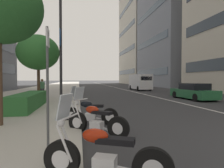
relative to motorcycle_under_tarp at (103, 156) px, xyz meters
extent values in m
cube|color=#B2ADA3|center=(29.97, 5.00, -0.37)|extent=(160.00, 9.37, 0.15)
cube|color=silver|center=(34.97, -6.92, -0.45)|extent=(110.00, 0.16, 0.01)
cylinder|color=black|center=(0.30, 0.69, -0.11)|extent=(0.38, 0.67, 0.67)
cylinder|color=silver|center=(0.30, 0.69, -0.11)|extent=(0.25, 0.36, 0.34)
cube|color=silver|center=(-0.02, -0.04, -0.13)|extent=(0.39, 0.45, 0.28)
cube|color=black|center=(-0.09, -0.20, 0.29)|extent=(0.46, 0.67, 0.10)
ellipsoid|color=#991E0A|center=(0.05, 0.12, 0.35)|extent=(0.40, 0.52, 0.24)
cylinder|color=silver|center=(0.20, 0.65, 0.19)|extent=(0.17, 0.31, 0.64)
cylinder|color=silver|center=(0.33, 0.59, 0.19)|extent=(0.17, 0.31, 0.64)
cylinder|color=silver|center=(0.23, 0.54, 0.65)|extent=(0.56, 0.27, 0.04)
sphere|color=silver|center=(0.31, 0.71, 0.53)|extent=(0.14, 0.14, 0.14)
cube|color=#B2BCC6|center=(0.27, 0.64, 0.83)|extent=(0.45, 0.29, 0.44)
cylinder|color=black|center=(3.15, 0.43, -0.11)|extent=(0.52, 0.60, 0.68)
cylinder|color=silver|center=(3.15, 0.43, -0.11)|extent=(0.31, 0.34, 0.34)
cylinder|color=black|center=(2.21, -0.73, -0.11)|extent=(0.52, 0.60, 0.68)
cylinder|color=silver|center=(2.21, -0.73, -0.11)|extent=(0.31, 0.34, 0.34)
cube|color=silver|center=(2.68, -0.15, -0.13)|extent=(0.44, 0.46, 0.28)
cube|color=black|center=(2.56, -0.29, 0.29)|extent=(0.57, 0.64, 0.10)
ellipsoid|color=#991E0A|center=(2.79, -0.02, 0.35)|extent=(0.48, 0.51, 0.24)
cylinder|color=silver|center=(3.04, 0.41, 0.20)|extent=(0.23, 0.27, 0.64)
cylinder|color=silver|center=(3.15, 0.32, 0.20)|extent=(0.23, 0.27, 0.64)
cylinder|color=silver|center=(3.05, 0.31, 0.65)|extent=(0.49, 0.41, 0.04)
sphere|color=silver|center=(3.16, 0.45, 0.53)|extent=(0.14, 0.14, 0.14)
cube|color=#B2BCC6|center=(3.11, 0.38, 0.83)|extent=(0.42, 0.37, 0.44)
cylinder|color=silver|center=(2.61, -0.45, -0.25)|extent=(0.50, 0.59, 0.16)
cylinder|color=black|center=(4.44, 0.67, -0.13)|extent=(0.31, 0.65, 0.65)
cylinder|color=silver|center=(4.44, 0.67, -0.13)|extent=(0.22, 0.35, 0.32)
cylinder|color=black|center=(4.00, -0.77, -0.13)|extent=(0.31, 0.65, 0.65)
cylinder|color=silver|center=(4.00, -0.77, -0.13)|extent=(0.22, 0.35, 0.32)
cube|color=silver|center=(4.22, -0.05, -0.14)|extent=(0.36, 0.44, 0.28)
cube|color=black|center=(4.17, -0.22, 0.27)|extent=(0.40, 0.68, 0.10)
ellipsoid|color=black|center=(4.27, 0.11, 0.33)|extent=(0.36, 0.51, 0.24)
cylinder|color=silver|center=(4.35, 0.62, 0.18)|extent=(0.14, 0.32, 0.64)
cylinder|color=silver|center=(4.49, 0.57, 0.18)|extent=(0.14, 0.32, 0.64)
cylinder|color=silver|center=(4.40, 0.52, 0.63)|extent=(0.58, 0.21, 0.04)
sphere|color=silver|center=(4.45, 0.69, 0.51)|extent=(0.14, 0.14, 0.14)
cube|color=#B2BCC6|center=(4.43, 0.61, 0.81)|extent=(0.46, 0.25, 0.44)
cylinder|color=silver|center=(4.27, -0.36, -0.26)|extent=(0.29, 0.68, 0.16)
cube|color=#236038|center=(11.93, -9.30, 0.05)|extent=(4.66, 2.00, 0.70)
cube|color=black|center=(11.77, -9.31, 0.67)|extent=(2.26, 1.74, 0.53)
cylinder|color=black|center=(13.40, -8.42, -0.14)|extent=(0.63, 0.25, 0.62)
cylinder|color=black|center=(13.47, -10.05, -0.14)|extent=(0.63, 0.25, 0.62)
cylinder|color=black|center=(10.38, -8.56, -0.14)|extent=(0.63, 0.25, 0.62)
cylinder|color=black|center=(10.45, -10.19, -0.14)|extent=(0.63, 0.25, 0.62)
cube|color=silver|center=(25.68, -9.03, 0.89)|extent=(5.44, 2.21, 2.23)
cube|color=black|center=(23.02, -9.12, 1.38)|extent=(0.10, 1.70, 0.56)
cylinder|color=black|center=(27.48, -8.05, -0.09)|extent=(0.73, 0.29, 0.72)
cylinder|color=black|center=(27.54, -9.87, -0.09)|extent=(0.73, 0.29, 0.72)
cylinder|color=black|center=(23.83, -8.18, -0.09)|extent=(0.73, 0.29, 0.72)
cylinder|color=black|center=(23.89, -10.00, -0.09)|extent=(0.73, 0.29, 0.72)
cylinder|color=#47494C|center=(1.35, 1.09, 1.09)|extent=(0.06, 0.06, 2.79)
cube|color=silver|center=(1.35, 1.07, 2.24)|extent=(0.32, 0.02, 0.40)
cylinder|color=#232326|center=(10.20, 1.58, 4.26)|extent=(0.18, 0.18, 9.12)
cube|color=#194C99|center=(9.85, 1.58, 4.01)|extent=(0.56, 0.03, 1.10)
cube|color=#194C99|center=(10.55, 1.58, 4.01)|extent=(0.56, 0.03, 1.10)
cube|color=#28602D|center=(8.09, 3.12, 0.11)|extent=(5.10, 1.10, 0.82)
cylinder|color=#473323|center=(12.30, 3.43, 0.92)|extent=(0.22, 0.22, 2.45)
ellipsoid|color=#2D6B2D|center=(12.30, 3.43, 3.33)|extent=(3.15, 3.15, 2.67)
cube|color=#2D2D33|center=(13.46, 3.39, 0.11)|extent=(0.38, 0.33, 0.82)
cube|color=#3F724C|center=(13.46, 3.39, 0.80)|extent=(0.46, 0.37, 0.56)
sphere|color=#8C6647|center=(13.46, 3.39, 1.19)|extent=(0.22, 0.22, 0.22)
cube|color=slate|center=(40.05, -24.07, 20.23)|extent=(20.50, 15.81, 41.37)
cube|color=#384756|center=(40.05, -16.12, 2.86)|extent=(18.45, 0.08, 1.50)
cube|color=#384756|center=(40.05, -16.12, 9.98)|extent=(18.45, 0.08, 1.50)
cube|color=#384756|center=(40.05, -16.12, 17.09)|extent=(18.45, 0.08, 1.50)
cube|color=#B7B2A3|center=(63.59, -25.78, 25.74)|extent=(24.17, 19.24, 52.38)
cube|color=#384756|center=(63.59, -16.12, 3.74)|extent=(21.75, 0.08, 1.50)
cube|color=#384756|center=(63.59, -16.12, 11.25)|extent=(21.75, 0.08, 1.50)
cube|color=#384756|center=(63.59, -16.12, 18.76)|extent=(21.75, 0.08, 1.50)
cube|color=#384756|center=(63.59, -16.12, 26.26)|extent=(21.75, 0.08, 1.50)
camera|label=1|loc=(-3.19, 0.39, 1.31)|focal=30.91mm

